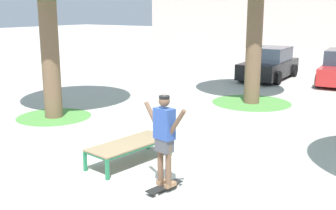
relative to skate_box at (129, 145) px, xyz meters
name	(u,v)px	position (x,y,z in m)	size (l,w,h in m)	color
ground_plane	(131,174)	(0.41, -0.48, -0.41)	(120.00, 120.00, 0.00)	#B7B5AD
skate_box	(129,145)	(0.00, 0.00, 0.00)	(1.03, 1.99, 0.46)	#237A4C
skateboard	(164,187)	(1.41, -0.75, -0.34)	(0.34, 0.82, 0.09)	black
skater	(164,135)	(1.41, -0.75, 0.66)	(1.00, 0.34, 1.69)	brown
grass_patch_near_left	(54,117)	(-4.44, 1.81, -0.41)	(2.27, 2.27, 0.01)	#519342
grass_patch_mid_back	(251,103)	(-0.12, 7.05, -0.41)	(2.79, 2.79, 0.01)	#519342
car_black	(269,64)	(-1.46, 12.41, 0.28)	(2.01, 4.25, 1.50)	black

